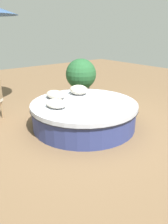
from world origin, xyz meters
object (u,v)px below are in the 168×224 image
object	(u,v)px
throw_pillow_0	(79,90)
planter	(81,76)
throw_pillow_2	(56,104)
round_bed	(84,114)
throw_pillow_1	(56,95)

from	to	relation	value
throw_pillow_0	planter	world-z (taller)	planter
throw_pillow_0	throw_pillow_2	bearing A→B (deg)	116.68
round_bed	throw_pillow_0	distance (m)	0.72
throw_pillow_1	planter	distance (m)	1.87
throw_pillow_0	throw_pillow_2	xyz separation A→B (m)	(-0.44, 0.88, -0.03)
round_bed	throw_pillow_1	distance (m)	0.76
round_bed	throw_pillow_0	world-z (taller)	throw_pillow_0
throw_pillow_1	planter	xyz separation A→B (m)	(1.06, -1.53, 0.04)
throw_pillow_0	planter	distance (m)	1.47
round_bed	throw_pillow_0	bearing A→B (deg)	-27.55
throw_pillow_0	round_bed	bearing A→B (deg)	152.45
throw_pillow_2	planter	size ratio (longest dim) A/B	0.40
throw_pillow_0	planter	xyz separation A→B (m)	(1.12, -0.95, 0.02)
throw_pillow_1	throw_pillow_2	bearing A→B (deg)	149.52
throw_pillow_1	planter	world-z (taller)	planter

